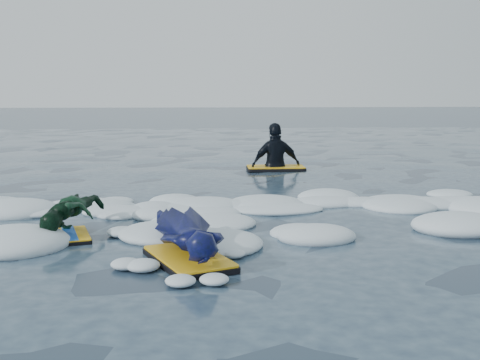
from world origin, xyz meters
name	(u,v)px	position (x,y,z in m)	size (l,w,h in m)	color
ground	(205,235)	(0.00, 0.00, 0.00)	(120.00, 120.00, 0.00)	#172237
foam_band	(203,217)	(0.00, 1.03, 0.00)	(12.00, 3.10, 0.30)	white
prone_woman_unit	(189,236)	(-0.19, -1.01, 0.23)	(1.02, 1.81, 0.45)	black
prone_child_unit	(72,216)	(-1.59, 0.10, 0.24)	(0.85, 1.30, 0.47)	black
waiting_rider_unit	(276,166)	(1.69, 5.87, 0.09)	(1.27, 0.72, 1.89)	black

